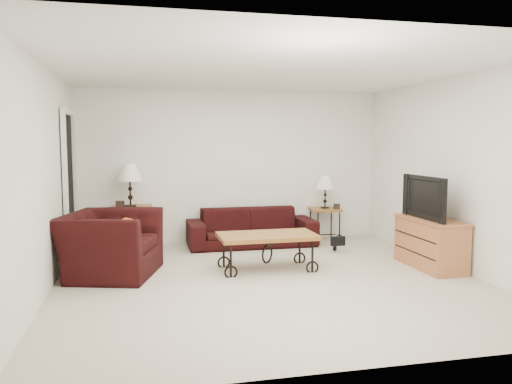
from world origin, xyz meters
TOP-DOWN VIEW (x-y plane):
  - ground at (0.00, 0.00)m, footprint 5.00×5.00m
  - wall_back at (0.00, 2.50)m, footprint 5.00×0.02m
  - wall_front at (0.00, -2.50)m, footprint 5.00×0.02m
  - wall_left at (-2.50, 0.00)m, footprint 0.02×5.00m
  - wall_right at (2.50, 0.00)m, footprint 0.02×5.00m
  - ceiling at (0.00, 0.00)m, footprint 5.00×5.00m
  - doorway at (-2.47, 1.65)m, footprint 0.08×0.94m
  - sofa at (0.22, 2.02)m, footprint 2.03×0.80m
  - side_table_left at (-1.65, 2.20)m, footprint 0.66×0.66m
  - side_table_right at (1.53, 2.20)m, footprint 0.58×0.58m
  - lamp_left at (-1.65, 2.20)m, footprint 0.41×0.41m
  - lamp_right at (1.53, 2.20)m, footprint 0.36×0.36m
  - photo_frame_left at (-1.80, 2.05)m, footprint 0.13×0.03m
  - photo_frame_right at (1.68, 2.05)m, footprint 0.11×0.05m
  - coffee_table at (0.10, 0.48)m, footprint 1.27×0.69m
  - armchair at (-1.88, 0.65)m, footprint 1.36×1.46m
  - throw_pillow at (-1.73, 0.60)m, footprint 0.19×0.37m
  - tv_stand at (2.23, 0.11)m, footprint 0.46×1.09m
  - television at (2.21, 0.11)m, footprint 0.13×0.98m
  - backpack at (1.38, 1.33)m, footprint 0.39×0.33m

SIDE VIEW (x-z plane):
  - ground at x=0.00m, z-range 0.00..0.00m
  - backpack at x=1.38m, z-range 0.00..0.43m
  - coffee_table at x=0.10m, z-range 0.00..0.47m
  - side_table_right at x=1.53m, z-range 0.00..0.55m
  - sofa at x=0.22m, z-range 0.00..0.59m
  - tv_stand at x=2.23m, z-range 0.00..0.66m
  - side_table_left at x=-1.65m, z-range 0.00..0.66m
  - armchair at x=-1.88m, z-range 0.00..0.79m
  - throw_pillow at x=-1.73m, z-range 0.34..0.70m
  - photo_frame_right at x=1.68m, z-range 0.55..0.64m
  - photo_frame_left at x=-1.80m, z-range 0.66..0.77m
  - lamp_right at x=1.53m, z-range 0.55..1.09m
  - television at x=2.21m, z-range 0.66..1.22m
  - lamp_left at x=-1.65m, z-range 0.66..1.33m
  - doorway at x=-2.47m, z-range 0.00..2.04m
  - wall_back at x=0.00m, z-range 0.00..2.50m
  - wall_front at x=0.00m, z-range 0.00..2.50m
  - wall_left at x=-2.50m, z-range 0.00..2.50m
  - wall_right at x=2.50m, z-range 0.00..2.50m
  - ceiling at x=0.00m, z-range 2.50..2.50m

